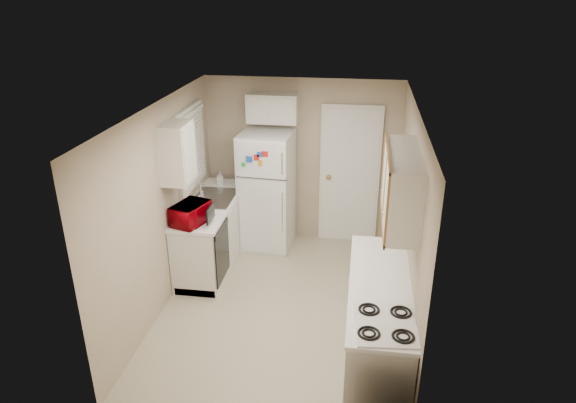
# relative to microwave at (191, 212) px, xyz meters

# --- Properties ---
(floor) EXTENTS (3.80, 3.80, 0.00)m
(floor) POSITION_rel_microwave_xyz_m (1.15, -0.24, -1.05)
(floor) COLOR beige
(floor) RESTS_ON ground
(ceiling) EXTENTS (3.80, 3.80, 0.00)m
(ceiling) POSITION_rel_microwave_xyz_m (1.15, -0.24, 1.35)
(ceiling) COLOR white
(ceiling) RESTS_ON floor
(wall_left) EXTENTS (3.80, 3.80, 0.00)m
(wall_left) POSITION_rel_microwave_xyz_m (-0.25, -0.24, 0.15)
(wall_left) COLOR #B7A58C
(wall_left) RESTS_ON floor
(wall_right) EXTENTS (3.80, 3.80, 0.00)m
(wall_right) POSITION_rel_microwave_xyz_m (2.55, -0.24, 0.15)
(wall_right) COLOR #B7A58C
(wall_right) RESTS_ON floor
(wall_back) EXTENTS (2.80, 2.80, 0.00)m
(wall_back) POSITION_rel_microwave_xyz_m (1.15, 1.66, 0.15)
(wall_back) COLOR #B7A58C
(wall_back) RESTS_ON floor
(wall_front) EXTENTS (2.80, 2.80, 0.00)m
(wall_front) POSITION_rel_microwave_xyz_m (1.15, -2.14, 0.15)
(wall_front) COLOR #B7A58C
(wall_front) RESTS_ON floor
(left_counter) EXTENTS (0.60, 1.80, 0.90)m
(left_counter) POSITION_rel_microwave_xyz_m (0.05, 0.66, -0.60)
(left_counter) COLOR silver
(left_counter) RESTS_ON floor
(dishwasher) EXTENTS (0.03, 0.58, 0.72)m
(dishwasher) POSITION_rel_microwave_xyz_m (0.34, 0.06, -0.56)
(dishwasher) COLOR black
(dishwasher) RESTS_ON floor
(sink) EXTENTS (0.54, 0.74, 0.16)m
(sink) POSITION_rel_microwave_xyz_m (0.05, 0.81, -0.19)
(sink) COLOR gray
(sink) RESTS_ON left_counter
(microwave) EXTENTS (0.52, 0.38, 0.31)m
(microwave) POSITION_rel_microwave_xyz_m (0.00, 0.00, 0.00)
(microwave) COLOR #9C000B
(microwave) RESTS_ON left_counter
(soap_bottle) EXTENTS (0.11, 0.11, 0.20)m
(soap_bottle) POSITION_rel_microwave_xyz_m (0.00, 1.32, -0.05)
(soap_bottle) COLOR white
(soap_bottle) RESTS_ON left_counter
(window_blinds) EXTENTS (0.10, 0.98, 1.08)m
(window_blinds) POSITION_rel_microwave_xyz_m (-0.21, 0.81, 0.55)
(window_blinds) COLOR silver
(window_blinds) RESTS_ON wall_left
(upper_cabinet_left) EXTENTS (0.30, 0.45, 0.70)m
(upper_cabinet_left) POSITION_rel_microwave_xyz_m (-0.10, -0.02, 0.75)
(upper_cabinet_left) COLOR silver
(upper_cabinet_left) RESTS_ON wall_left
(refrigerator) EXTENTS (0.75, 0.73, 1.71)m
(refrigerator) POSITION_rel_microwave_xyz_m (0.70, 1.27, -0.20)
(refrigerator) COLOR white
(refrigerator) RESTS_ON floor
(cabinet_over_fridge) EXTENTS (0.70, 0.30, 0.40)m
(cabinet_over_fridge) POSITION_rel_microwave_xyz_m (0.75, 1.51, 0.95)
(cabinet_over_fridge) COLOR silver
(cabinet_over_fridge) RESTS_ON wall_back
(interior_door) EXTENTS (0.86, 0.06, 2.08)m
(interior_door) POSITION_rel_microwave_xyz_m (1.85, 1.62, -0.03)
(interior_door) COLOR white
(interior_door) RESTS_ON floor
(right_counter) EXTENTS (0.60, 2.00, 0.90)m
(right_counter) POSITION_rel_microwave_xyz_m (2.25, -1.04, -0.60)
(right_counter) COLOR silver
(right_counter) RESTS_ON floor
(stove) EXTENTS (0.58, 0.69, 0.79)m
(stove) POSITION_rel_microwave_xyz_m (2.28, -1.68, -0.66)
(stove) COLOR white
(stove) RESTS_ON floor
(upper_cabinet_right) EXTENTS (0.30, 1.20, 0.70)m
(upper_cabinet_right) POSITION_rel_microwave_xyz_m (2.40, -0.74, 0.75)
(upper_cabinet_right) COLOR silver
(upper_cabinet_right) RESTS_ON wall_right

